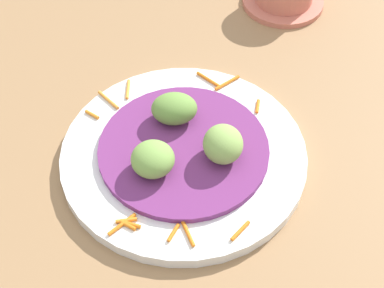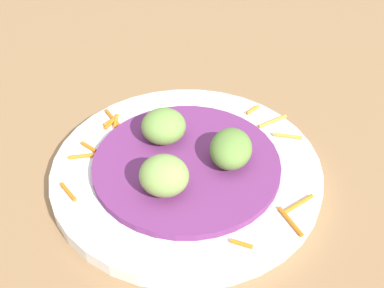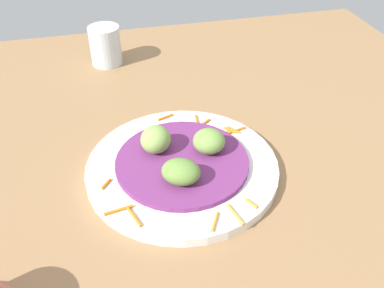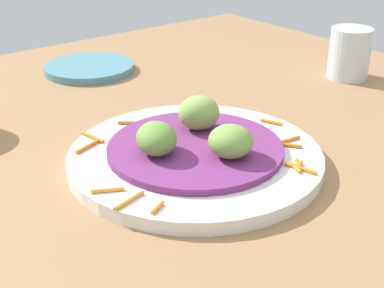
{
  "view_description": "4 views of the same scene",
  "coord_description": "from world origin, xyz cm",
  "px_view_note": "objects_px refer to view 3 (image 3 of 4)",
  "views": [
    {
      "loc": [
        39.0,
        -17.39,
        53.77
      ],
      "look_at": [
        3.43,
        1.7,
        6.24
      ],
      "focal_mm": 54.9,
      "sensor_mm": 36.0,
      "label": 1
    },
    {
      "loc": [
        13.29,
        41.43,
        42.48
      ],
      "look_at": [
        0.8,
        -0.04,
        5.13
      ],
      "focal_mm": 52.66,
      "sensor_mm": 36.0,
      "label": 2
    },
    {
      "loc": [
        -43.28,
        10.97,
        43.09
      ],
      "look_at": [
        2.5,
        -0.12,
        6.27
      ],
      "focal_mm": 39.74,
      "sensor_mm": 36.0,
      "label": 3
    },
    {
      "loc": [
        -31.36,
        -39.51,
        29.77
      ],
      "look_at": [
        0.08,
        -0.17,
        5.49
      ],
      "focal_mm": 51.11,
      "sensor_mm": 36.0,
      "label": 4
    }
  ],
  "objects_px": {
    "guac_scoop_center": "(156,139)",
    "guac_scoop_left": "(209,141)",
    "main_plate": "(182,168)",
    "guac_scoop_right": "(181,172)",
    "water_glass": "(105,46)"
  },
  "relations": [
    {
      "from": "main_plate",
      "to": "guac_scoop_center",
      "type": "bearing_deg",
      "value": 45.77
    },
    {
      "from": "main_plate",
      "to": "guac_scoop_right",
      "type": "height_order",
      "value": "guac_scoop_right"
    },
    {
      "from": "guac_scoop_center",
      "to": "water_glass",
      "type": "xyz_separation_m",
      "value": [
        0.34,
        0.05,
        -0.0
      ]
    },
    {
      "from": "main_plate",
      "to": "guac_scoop_left",
      "type": "xyz_separation_m",
      "value": [
        0.01,
        -0.04,
        0.03
      ]
    },
    {
      "from": "guac_scoop_center",
      "to": "guac_scoop_left",
      "type": "bearing_deg",
      "value": -104.23
    },
    {
      "from": "main_plate",
      "to": "guac_scoop_right",
      "type": "distance_m",
      "value": 0.05
    },
    {
      "from": "guac_scoop_left",
      "to": "guac_scoop_right",
      "type": "relative_size",
      "value": 0.89
    },
    {
      "from": "main_plate",
      "to": "guac_scoop_center",
      "type": "distance_m",
      "value": 0.06
    },
    {
      "from": "main_plate",
      "to": "guac_scoop_right",
      "type": "bearing_deg",
      "value": 165.77
    },
    {
      "from": "guac_scoop_right",
      "to": "water_glass",
      "type": "relative_size",
      "value": 0.67
    },
    {
      "from": "guac_scoop_right",
      "to": "water_glass",
      "type": "xyz_separation_m",
      "value": [
        0.41,
        0.07,
        0.0
      ]
    },
    {
      "from": "guac_scoop_center",
      "to": "guac_scoop_right",
      "type": "distance_m",
      "value": 0.08
    },
    {
      "from": "main_plate",
      "to": "guac_scoop_left",
      "type": "bearing_deg",
      "value": -74.23
    },
    {
      "from": "water_glass",
      "to": "guac_scoop_center",
      "type": "bearing_deg",
      "value": -172.33
    },
    {
      "from": "guac_scoop_center",
      "to": "guac_scoop_right",
      "type": "height_order",
      "value": "guac_scoop_center"
    }
  ]
}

